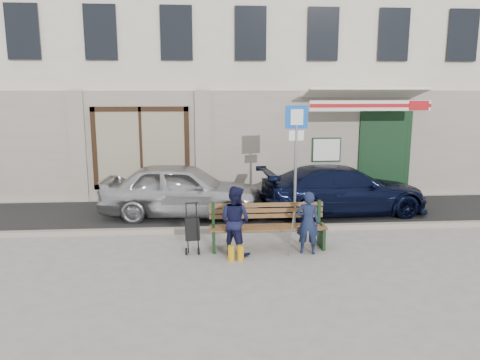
{
  "coord_description": "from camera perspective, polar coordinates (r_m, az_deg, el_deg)",
  "views": [
    {
      "loc": [
        -1.36,
        -8.86,
        3.25
      ],
      "look_at": [
        -0.56,
        1.6,
        1.2
      ],
      "focal_mm": 35.0,
      "sensor_mm": 36.0,
      "label": 1
    }
  ],
  "objects": [
    {
      "name": "woman",
      "position": [
        9.28,
        -0.62,
        -4.94
      ],
      "size": [
        0.85,
        0.83,
        1.39
      ],
      "primitive_type": "imported",
      "rotation": [
        0.0,
        0.0,
        2.47
      ],
      "color": "#131534",
      "rests_on": "ground"
    },
    {
      "name": "car_navy",
      "position": [
        12.57,
        12.47,
        -1.19
      ],
      "size": [
        4.57,
        2.22,
        1.28
      ],
      "primitive_type": "imported",
      "rotation": [
        0.0,
        0.0,
        1.67
      ],
      "color": "black",
      "rests_on": "ground"
    },
    {
      "name": "man",
      "position": [
        9.43,
        8.27,
        -5.17
      ],
      "size": [
        0.52,
        0.4,
        1.27
      ],
      "primitive_type": "imported",
      "rotation": [
        0.0,
        0.0,
        2.91
      ],
      "color": "#151E3B",
      "rests_on": "ground"
    },
    {
      "name": "ground",
      "position": [
        9.53,
        4.13,
        -8.9
      ],
      "size": [
        80.0,
        80.0,
        0.0
      ],
      "primitive_type": "plane",
      "color": "#9E9991",
      "rests_on": "ground"
    },
    {
      "name": "building",
      "position": [
        17.45,
        0.14,
        16.73
      ],
      "size": [
        20.0,
        8.27,
        10.0
      ],
      "color": "beige",
      "rests_on": "ground"
    },
    {
      "name": "car_silver",
      "position": [
        12.1,
        -7.02,
        -1.19
      ],
      "size": [
        4.26,
        2.07,
        1.4
      ],
      "primitive_type": "imported",
      "rotation": [
        0.0,
        0.0,
        1.47
      ],
      "color": "#BBBCC0",
      "rests_on": "ground"
    },
    {
      "name": "asphalt_lane",
      "position": [
        12.47,
        2.04,
        -4.04
      ],
      "size": [
        60.0,
        3.2,
        0.01
      ],
      "primitive_type": "cube",
      "color": "#282828",
      "rests_on": "ground"
    },
    {
      "name": "curb",
      "position": [
        10.93,
        2.98,
        -5.94
      ],
      "size": [
        60.0,
        0.18,
        0.12
      ],
      "primitive_type": "cube",
      "color": "#9E9384",
      "rests_on": "ground"
    },
    {
      "name": "bench",
      "position": [
        9.68,
        3.16,
        -5.73
      ],
      "size": [
        2.4,
        1.17,
        0.98
      ],
      "color": "brown",
      "rests_on": "ground"
    },
    {
      "name": "stroller",
      "position": [
        9.53,
        -5.83,
        -6.15
      ],
      "size": [
        0.32,
        0.43,
        0.99
      ],
      "rotation": [
        0.0,
        0.0,
        0.15
      ],
      "color": "black",
      "rests_on": "ground"
    },
    {
      "name": "parking_sign",
      "position": [
        11.04,
        6.84,
        4.2
      ],
      "size": [
        0.53,
        0.09,
        2.87
      ],
      "rotation": [
        0.0,
        0.0,
        0.08
      ],
      "color": "gray",
      "rests_on": "ground"
    }
  ]
}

